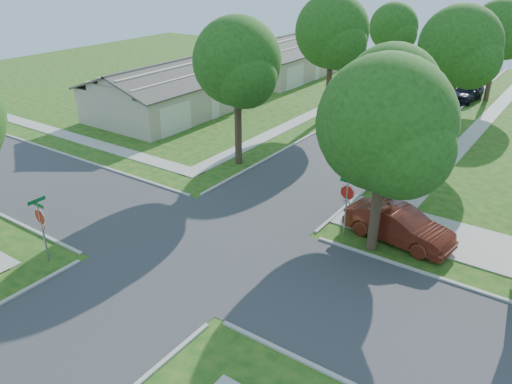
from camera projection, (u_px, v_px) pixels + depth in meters
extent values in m
plane|color=#164813|center=(203.00, 247.00, 22.55)|extent=(100.00, 100.00, 0.00)
cube|color=#333335|center=(203.00, 246.00, 22.55)|extent=(7.00, 100.00, 0.02)
cube|color=#9E9B91|center=(481.00, 125.00, 38.66)|extent=(1.20, 40.00, 0.04)
cube|color=#9E9B91|center=(339.00, 101.00, 44.96)|extent=(1.20, 40.00, 0.04)
cube|color=#9E9B91|center=(427.00, 232.00, 23.72)|extent=(8.80, 3.60, 0.05)
cube|color=gray|center=(43.00, 234.00, 20.91)|extent=(0.06, 0.06, 2.70)
cylinder|color=white|center=(40.00, 217.00, 20.57)|extent=(1.05, 0.02, 1.05)
cylinder|color=red|center=(40.00, 217.00, 20.57)|extent=(0.90, 0.03, 0.90)
cube|color=red|center=(42.00, 227.00, 20.77)|extent=(0.34, 0.03, 0.12)
cube|color=white|center=(42.00, 227.00, 20.77)|extent=(0.30, 0.03, 0.08)
cube|color=#0C5426|center=(37.00, 205.00, 20.33)|extent=(0.80, 0.02, 0.16)
cube|color=#0C5426|center=(37.00, 201.00, 20.25)|extent=(0.02, 0.80, 0.16)
cube|color=gray|center=(346.00, 208.00, 23.03)|extent=(0.06, 0.06, 2.70)
cylinder|color=white|center=(347.00, 193.00, 22.69)|extent=(1.05, 0.02, 1.05)
cylinder|color=red|center=(347.00, 193.00, 22.69)|extent=(0.90, 0.03, 0.90)
cube|color=red|center=(346.00, 202.00, 22.89)|extent=(0.34, 0.03, 0.12)
cube|color=white|center=(346.00, 202.00, 22.89)|extent=(0.30, 0.03, 0.08)
cube|color=#0C5426|center=(348.00, 181.00, 22.44)|extent=(0.80, 0.02, 0.16)
cube|color=#0C5426|center=(349.00, 178.00, 22.36)|extent=(0.02, 0.80, 0.16)
cylinder|color=#38281C|center=(383.00, 166.00, 25.95)|extent=(0.44, 0.44, 3.95)
sphere|color=#1D4411|center=(392.00, 92.00, 24.27)|extent=(4.80, 4.80, 4.80)
sphere|color=#1D4411|center=(403.00, 109.00, 23.74)|extent=(3.46, 3.46, 3.46)
sphere|color=#1D4411|center=(381.00, 97.00, 25.29)|extent=(3.26, 3.26, 3.26)
cylinder|color=#38281C|center=(449.00, 110.00, 34.77)|extent=(0.44, 0.44, 4.30)
sphere|color=#1D4411|center=(460.00, 46.00, 32.90)|extent=(5.40, 5.40, 5.40)
sphere|color=#1D4411|center=(471.00, 59.00, 32.30)|extent=(3.89, 3.89, 3.89)
sphere|color=#1D4411|center=(449.00, 52.00, 34.05)|extent=(3.67, 3.67, 3.67)
cylinder|color=#38281C|center=(490.00, 77.00, 44.43)|extent=(0.44, 0.44, 4.20)
sphere|color=#1D4411|center=(500.00, 29.00, 42.66)|extent=(5.00, 5.00, 5.00)
sphere|color=#1D4411|center=(508.00, 38.00, 42.10)|extent=(3.60, 3.60, 3.60)
sphere|color=#1D4411|center=(491.00, 34.00, 43.72)|extent=(3.40, 3.40, 3.40)
cylinder|color=#38281C|center=(238.00, 131.00, 30.74)|extent=(0.44, 0.44, 4.25)
sphere|color=#1D4411|center=(237.00, 61.00, 28.92)|extent=(5.20, 5.20, 5.20)
sphere|color=#1D4411|center=(245.00, 76.00, 28.34)|extent=(3.74, 3.74, 3.74)
sphere|color=#1D4411|center=(233.00, 67.00, 30.02)|extent=(3.54, 3.54, 3.54)
cylinder|color=#38281C|center=(328.00, 90.00, 39.59)|extent=(0.44, 0.44, 4.44)
sphere|color=#1D4411|center=(332.00, 31.00, 37.64)|extent=(5.60, 5.60, 5.60)
sphere|color=#1D4411|center=(340.00, 43.00, 37.02)|extent=(4.03, 4.03, 4.03)
sphere|color=#1D4411|center=(326.00, 37.00, 38.84)|extent=(3.81, 3.81, 3.81)
cylinder|color=#38281C|center=(389.00, 67.00, 49.34)|extent=(0.44, 0.44, 3.90)
sphere|color=#1D4411|center=(394.00, 27.00, 47.72)|extent=(4.60, 4.60, 4.60)
sphere|color=#1D4411|center=(399.00, 34.00, 47.21)|extent=(3.31, 3.31, 3.31)
sphere|color=#1D4411|center=(388.00, 31.00, 48.70)|extent=(3.13, 3.13, 3.13)
cylinder|color=#38281C|center=(375.00, 214.00, 21.65)|extent=(0.44, 0.44, 3.54)
sphere|color=#1D4411|center=(386.00, 123.00, 19.90)|extent=(5.60, 5.60, 5.60)
sphere|color=#1D4411|center=(402.00, 148.00, 19.28)|extent=(4.03, 4.03, 4.03)
sphere|color=#1D4411|center=(372.00, 128.00, 21.09)|extent=(3.81, 3.81, 3.81)
cube|color=#B4A58E|center=(172.00, 96.00, 41.33)|extent=(8.00, 13.00, 2.80)
cube|color=#46403C|center=(189.00, 74.00, 39.42)|extent=(4.42, 13.60, 1.56)
cube|color=#46403C|center=(153.00, 68.00, 41.48)|extent=(4.42, 13.60, 1.56)
cube|color=silver|center=(176.00, 119.00, 36.49)|extent=(0.06, 3.20, 2.20)
cube|color=silver|center=(215.00, 106.00, 39.90)|extent=(0.06, 0.90, 2.00)
cube|color=#1E2633|center=(235.00, 93.00, 41.59)|extent=(0.06, 1.80, 1.10)
cube|color=#B4A58E|center=(282.00, 63.00, 53.93)|extent=(8.00, 13.00, 2.80)
cube|color=#46403C|center=(298.00, 45.00, 52.02)|extent=(4.42, 13.60, 1.56)
cube|color=#46403C|center=(266.00, 42.00, 54.08)|extent=(4.42, 13.60, 1.56)
cube|color=silver|center=(295.00, 77.00, 49.09)|extent=(0.06, 3.20, 2.20)
cube|color=silver|center=(317.00, 70.00, 52.50)|extent=(0.06, 0.90, 2.00)
cube|color=#1E2633|center=(329.00, 61.00, 54.19)|extent=(0.06, 1.80, 1.10)
imported|color=#5F1E13|center=(399.00, 225.00, 22.66)|extent=(5.16, 2.40, 1.64)
imported|color=black|center=(467.00, 92.00, 44.87)|extent=(2.40, 4.88, 1.60)
imported|color=black|center=(447.00, 70.00, 54.33)|extent=(2.18, 4.57, 1.28)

